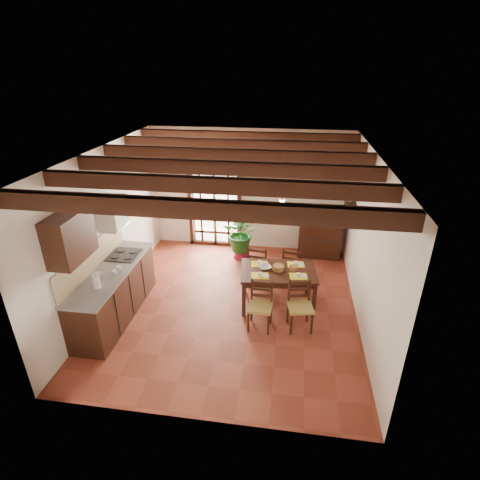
% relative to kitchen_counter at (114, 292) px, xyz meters
% --- Properties ---
extents(ground_plane, '(5.00, 5.00, 0.00)m').
position_rel_kitchen_counter_xyz_m(ground_plane, '(1.96, 0.60, -0.47)').
color(ground_plane, maroon).
extents(room_shell, '(4.52, 5.02, 2.81)m').
position_rel_kitchen_counter_xyz_m(room_shell, '(1.96, 0.60, 1.34)').
color(room_shell, silver).
rests_on(room_shell, ground_plane).
extents(ceiling_beams, '(4.50, 4.34, 0.20)m').
position_rel_kitchen_counter_xyz_m(ceiling_beams, '(1.96, 0.60, 2.22)').
color(ceiling_beams, black).
rests_on(ceiling_beams, room_shell).
extents(french_door, '(1.26, 0.11, 2.32)m').
position_rel_kitchen_counter_xyz_m(french_door, '(1.16, 3.05, 0.70)').
color(french_door, white).
rests_on(french_door, ground_plane).
extents(kitchen_counter, '(0.64, 2.25, 1.38)m').
position_rel_kitchen_counter_xyz_m(kitchen_counter, '(0.00, 0.00, 0.00)').
color(kitchen_counter, black).
rests_on(kitchen_counter, ground_plane).
extents(upper_cabinet, '(0.35, 0.80, 0.70)m').
position_rel_kitchen_counter_xyz_m(upper_cabinet, '(-0.12, -0.70, 1.38)').
color(upper_cabinet, black).
rests_on(upper_cabinet, room_shell).
extents(range_hood, '(0.38, 0.60, 0.54)m').
position_rel_kitchen_counter_xyz_m(range_hood, '(-0.09, 0.55, 1.26)').
color(range_hood, white).
rests_on(range_hood, room_shell).
extents(counter_items, '(0.50, 1.43, 0.25)m').
position_rel_kitchen_counter_xyz_m(counter_items, '(0.00, 0.09, 0.49)').
color(counter_items, black).
rests_on(counter_items, kitchen_counter).
extents(dining_table, '(1.42, 1.00, 0.72)m').
position_rel_kitchen_counter_xyz_m(dining_table, '(2.78, 0.75, 0.16)').
color(dining_table, '#321810').
rests_on(dining_table, ground_plane).
extents(chair_near_left, '(0.41, 0.39, 0.84)m').
position_rel_kitchen_counter_xyz_m(chair_near_left, '(2.53, 0.04, -0.21)').
color(chair_near_left, '#A99347').
rests_on(chair_near_left, ground_plane).
extents(chair_near_right, '(0.47, 0.45, 0.86)m').
position_rel_kitchen_counter_xyz_m(chair_near_right, '(3.19, 0.12, -0.20)').
color(chair_near_right, '#A99347').
rests_on(chair_near_right, ground_plane).
extents(chair_far_left, '(0.46, 0.44, 0.89)m').
position_rel_kitchen_counter_xyz_m(chair_far_left, '(2.37, 1.39, -0.20)').
color(chair_far_left, '#A99347').
rests_on(chair_far_left, ground_plane).
extents(chair_far_right, '(0.42, 0.41, 0.84)m').
position_rel_kitchen_counter_xyz_m(chair_far_right, '(3.03, 1.47, -0.21)').
color(chair_far_right, '#A99347').
rests_on(chair_far_right, ground_plane).
extents(table_setting, '(0.97, 0.65, 0.09)m').
position_rel_kitchen_counter_xyz_m(table_setting, '(2.78, 0.75, 0.25)').
color(table_setting, yellow).
rests_on(table_setting, dining_table).
extents(table_bowl, '(0.28, 0.28, 0.05)m').
position_rel_kitchen_counter_xyz_m(table_bowl, '(2.54, 0.77, 0.27)').
color(table_bowl, white).
rests_on(table_bowl, dining_table).
extents(sideboard, '(0.96, 0.46, 0.80)m').
position_rel_kitchen_counter_xyz_m(sideboard, '(3.63, 2.83, -0.07)').
color(sideboard, black).
rests_on(sideboard, ground_plane).
extents(crt_tv, '(0.43, 0.40, 0.35)m').
position_rel_kitchen_counter_xyz_m(crt_tv, '(3.63, 2.82, 0.52)').
color(crt_tv, black).
rests_on(crt_tv, sideboard).
extents(fuse_box, '(0.25, 0.03, 0.32)m').
position_rel_kitchen_counter_xyz_m(fuse_box, '(3.46, 3.08, 1.28)').
color(fuse_box, white).
rests_on(fuse_box, room_shell).
extents(plant_pot, '(0.39, 0.39, 0.24)m').
position_rel_kitchen_counter_xyz_m(plant_pot, '(1.88, 2.46, -0.36)').
color(plant_pot, maroon).
rests_on(plant_pot, ground_plane).
extents(potted_plant, '(2.14, 1.87, 2.26)m').
position_rel_kitchen_counter_xyz_m(potted_plant, '(1.88, 2.46, 0.10)').
color(potted_plant, '#144C19').
rests_on(potted_plant, ground_plane).
extents(wall_shelf, '(0.20, 0.42, 0.20)m').
position_rel_kitchen_counter_xyz_m(wall_shelf, '(4.10, 2.20, 1.04)').
color(wall_shelf, black).
rests_on(wall_shelf, room_shell).
extents(shelf_vase, '(0.15, 0.15, 0.15)m').
position_rel_kitchen_counter_xyz_m(shelf_vase, '(4.10, 2.20, 1.18)').
color(shelf_vase, '#B2BFB2').
rests_on(shelf_vase, wall_shelf).
extents(shelf_flowers, '(0.14, 0.14, 0.36)m').
position_rel_kitchen_counter_xyz_m(shelf_flowers, '(4.10, 2.20, 1.38)').
color(shelf_flowers, yellow).
rests_on(shelf_flowers, shelf_vase).
extents(framed_picture, '(0.03, 0.32, 0.32)m').
position_rel_kitchen_counter_xyz_m(framed_picture, '(4.18, 2.20, 1.58)').
color(framed_picture, brown).
rests_on(framed_picture, room_shell).
extents(pendant_lamp, '(0.36, 0.36, 0.84)m').
position_rel_kitchen_counter_xyz_m(pendant_lamp, '(2.78, 0.85, 1.60)').
color(pendant_lamp, black).
rests_on(pendant_lamp, room_shell).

